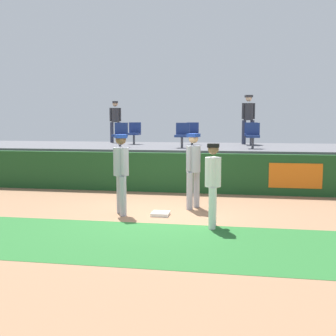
% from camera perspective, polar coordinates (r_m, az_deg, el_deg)
% --- Properties ---
extents(ground_plane, '(60.00, 60.00, 0.00)m').
position_cam_1_polar(ground_plane, '(10.06, -1.53, -6.25)').
color(ground_plane, '#936B4C').
extents(grass_foreground_strip, '(18.00, 2.80, 0.01)m').
position_cam_1_polar(grass_foreground_strip, '(7.95, -4.80, -9.67)').
color(grass_foreground_strip, '#26662B').
rests_on(grass_foreground_strip, ground_plane).
extents(first_base, '(0.40, 0.40, 0.08)m').
position_cam_1_polar(first_base, '(9.98, -1.01, -6.12)').
color(first_base, white).
rests_on(first_base, ground_plane).
extents(player_fielder_home, '(0.33, 0.54, 1.73)m').
position_cam_1_polar(player_fielder_home, '(8.78, 6.04, -1.51)').
color(player_fielder_home, white).
rests_on(player_fielder_home, ground_plane).
extents(player_runner_visitor, '(0.47, 0.49, 1.87)m').
position_cam_1_polar(player_runner_visitor, '(10.64, 3.39, 0.36)').
color(player_runner_visitor, '#9EA3AD').
rests_on(player_runner_visitor, ground_plane).
extents(player_coach_visitor, '(0.48, 0.48, 1.87)m').
position_cam_1_polar(player_coach_visitor, '(9.99, -6.26, -0.05)').
color(player_coach_visitor, '#9EA3AD').
rests_on(player_coach_visitor, ground_plane).
extents(field_wall, '(18.00, 0.26, 1.21)m').
position_cam_1_polar(field_wall, '(13.07, 1.35, -0.63)').
color(field_wall, '#19471E').
rests_on(field_wall, ground_plane).
extents(bleacher_platform, '(18.00, 4.80, 1.28)m').
position_cam_1_polar(bleacher_platform, '(15.60, 2.72, 0.63)').
color(bleacher_platform, '#59595E').
rests_on(bleacher_platform, ground_plane).
extents(seat_back_left, '(0.47, 0.44, 0.84)m').
position_cam_1_polar(seat_back_left, '(16.60, -4.51, 4.81)').
color(seat_back_left, '#4C4C51').
rests_on(seat_back_left, bleacher_platform).
extents(seat_front_right, '(0.45, 0.44, 0.84)m').
position_cam_1_polar(seat_front_right, '(14.28, 11.23, 4.45)').
color(seat_front_right, '#4C4C51').
rests_on(seat_front_right, bleacher_platform).
extents(seat_back_center, '(0.46, 0.44, 0.84)m').
position_cam_1_polar(seat_back_center, '(16.19, 3.25, 4.77)').
color(seat_back_center, '#4C4C51').
rests_on(seat_back_center, bleacher_platform).
extents(seat_front_center, '(0.46, 0.44, 0.84)m').
position_cam_1_polar(seat_front_center, '(14.42, 1.91, 4.59)').
color(seat_front_center, '#4C4C51').
rests_on(seat_front_center, bleacher_platform).
extents(seat_back_right, '(0.47, 0.44, 0.84)m').
position_cam_1_polar(seat_back_right, '(16.07, 10.99, 4.66)').
color(seat_back_right, '#4C4C51').
rests_on(seat_back_right, bleacher_platform).
extents(seat_front_left, '(0.46, 0.44, 0.84)m').
position_cam_1_polar(seat_front_left, '(14.88, -6.36, 4.61)').
color(seat_front_left, '#4C4C51').
rests_on(seat_front_left, bleacher_platform).
extents(spectator_hooded, '(0.50, 0.46, 1.88)m').
position_cam_1_polar(spectator_hooded, '(16.83, 10.66, 6.84)').
color(spectator_hooded, '#33384C').
rests_on(spectator_hooded, bleacher_platform).
extents(spectator_capped, '(0.46, 0.41, 1.71)m').
position_cam_1_polar(spectator_capped, '(18.00, -7.03, 6.55)').
color(spectator_capped, '#33384C').
rests_on(spectator_capped, bleacher_platform).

